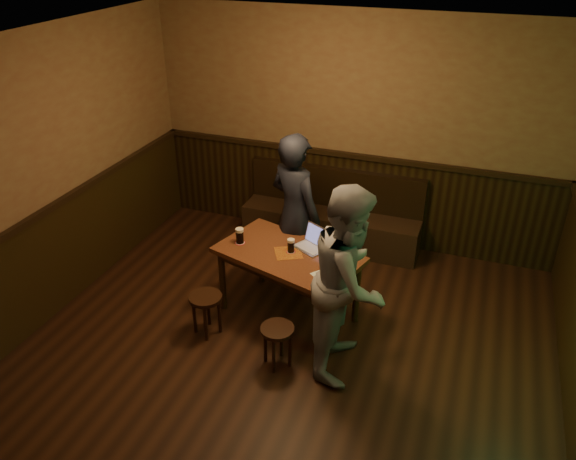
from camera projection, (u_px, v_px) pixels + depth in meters
The scene contains 12 objects.
room at pixel (267, 266), 4.47m from camera, with size 5.04×6.04×2.84m.
bench at pixel (331, 221), 7.03m from camera, with size 2.20×0.50×0.95m.
pub_table at pixel (288, 261), 5.57m from camera, with size 1.56×1.16×0.75m.
stool_left at pixel (206, 303), 5.45m from camera, with size 0.42×0.42×0.44m.
stool_right at pixel (277, 335), 5.06m from camera, with size 0.33×0.33×0.42m.
pint_left at pixel (240, 236), 5.65m from camera, with size 0.11×0.11×0.17m.
pint_mid at pixel (291, 246), 5.50m from camera, with size 0.09×0.09×0.15m.
pint_right at pixel (326, 261), 5.24m from camera, with size 0.10×0.10×0.16m.
laptop at pixel (313, 242), 5.59m from camera, with size 0.38×0.36×0.21m.
menu at pixel (323, 277), 5.15m from camera, with size 0.22×0.15×0.00m, color silver.
person_suit at pixel (295, 214), 5.91m from camera, with size 0.65×0.43×1.79m, color black.
person_grey at pixel (350, 281), 4.83m from camera, with size 0.87×0.68×1.79m, color gray.
Camera 1 is at (1.45, -3.26, 3.63)m, focal length 35.00 mm.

